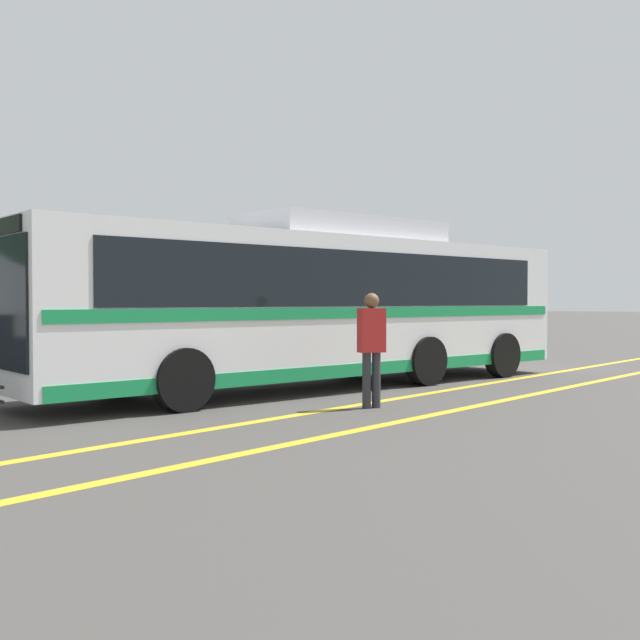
{
  "coord_description": "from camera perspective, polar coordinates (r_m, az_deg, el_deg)",
  "views": [
    {
      "loc": [
        -11.83,
        -10.42,
        1.72
      ],
      "look_at": [
        -0.74,
        -0.46,
        1.34
      ],
      "focal_mm": 42.0,
      "sensor_mm": 36.0,
      "label": 1
    }
  ],
  "objects": [
    {
      "name": "transit_bus",
      "position": [
        14.92,
        0.06,
        1.38
      ],
      "size": [
        12.7,
        4.12,
        3.39
      ],
      "rotation": [
        0.0,
        0.0,
        1.43
      ],
      "color": "white",
      "rests_on": "ground_plane"
    },
    {
      "name": "ground_plane",
      "position": [
        15.86,
        0.54,
        -4.77
      ],
      "size": [
        220.0,
        220.0,
        0.0
      ],
      "primitive_type": "plane",
      "color": "#423F3D"
    },
    {
      "name": "lane_strip_1",
      "position": [
        12.84,
        12.53,
        -6.27
      ],
      "size": [
        32.2,
        0.2,
        0.01
      ],
      "primitive_type": "cube",
      "rotation": [
        0.0,
        0.0,
        1.57
      ],
      "color": "gold",
      "rests_on": "ground_plane"
    },
    {
      "name": "pedestrian_0",
      "position": [
        12.04,
        3.94,
        -1.67
      ],
      "size": [
        0.47,
        0.39,
        1.85
      ],
      "rotation": [
        0.0,
        0.0,
        5.81
      ],
      "color": "#2D2D33",
      "rests_on": "ground_plane"
    },
    {
      "name": "curb_strip",
      "position": [
        20.23,
        -14.66,
        -3.26
      ],
      "size": [
        40.2,
        0.36,
        0.15
      ],
      "primitive_type": "cube",
      "color": "#99999E",
      "rests_on": "ground_plane"
    },
    {
      "name": "lane_strip_0",
      "position": [
        13.65,
        6.92,
        -5.79
      ],
      "size": [
        32.2,
        0.2,
        0.01
      ],
      "primitive_type": "cube",
      "rotation": [
        0.0,
        0.0,
        1.57
      ],
      "color": "gold",
      "rests_on": "ground_plane"
    }
  ]
}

